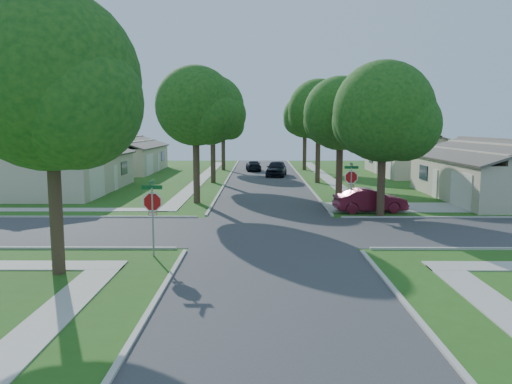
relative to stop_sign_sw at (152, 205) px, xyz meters
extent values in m
plane|color=#295717|center=(4.70, 4.70, -2.03)|extent=(100.00, 100.00, 0.00)
cube|color=#333335|center=(4.70, 4.70, -2.03)|extent=(7.00, 100.00, 0.02)
cube|color=#9E9B91|center=(10.80, 30.70, -2.01)|extent=(1.20, 40.00, 0.04)
cube|color=#9E9B91|center=(-1.40, 30.70, -2.01)|extent=(1.20, 40.00, 0.04)
cube|color=#9E9B91|center=(12.60, 11.80, -2.01)|extent=(8.80, 3.60, 0.05)
cube|color=gray|center=(0.00, 0.00, -0.68)|extent=(0.06, 0.06, 2.70)
cylinder|color=white|center=(0.00, 0.00, 0.12)|extent=(1.05, 0.02, 1.05)
cylinder|color=#B60C10|center=(0.00, 0.00, 0.12)|extent=(0.90, 0.03, 0.90)
cube|color=#B60C10|center=(0.00, 0.00, -0.35)|extent=(0.34, 0.03, 0.12)
cube|color=white|center=(0.00, 0.00, -0.35)|extent=(0.30, 0.03, 0.08)
cube|color=#0C5426|center=(0.00, 0.00, 0.69)|extent=(0.80, 0.02, 0.16)
cube|color=#0C5426|center=(0.00, 0.00, 0.87)|extent=(0.02, 0.80, 0.16)
cube|color=gray|center=(9.40, 9.40, -0.68)|extent=(0.06, 0.06, 2.70)
cylinder|color=white|center=(9.40, 9.40, 0.12)|extent=(1.05, 0.02, 1.05)
cylinder|color=#B60C10|center=(9.40, 9.40, 0.12)|extent=(0.90, 0.03, 0.90)
cube|color=#B60C10|center=(9.40, 9.40, -0.35)|extent=(0.34, 0.03, 0.12)
cube|color=white|center=(9.40, 9.40, -0.35)|extent=(0.30, 0.03, 0.08)
cube|color=#0C5426|center=(9.40, 9.40, 0.69)|extent=(0.80, 0.02, 0.16)
cube|color=#0C5426|center=(9.40, 9.40, 0.87)|extent=(0.02, 0.80, 0.16)
cylinder|color=#38281C|center=(9.40, 13.70, -0.05)|extent=(0.44, 0.44, 3.95)
sphere|color=#114513|center=(9.40, 13.70, 3.85)|extent=(4.80, 4.80, 4.80)
sphere|color=#114513|center=(10.24, 13.22, 3.25)|extent=(3.46, 3.46, 3.46)
sphere|color=#114513|center=(8.68, 14.30, 3.37)|extent=(3.26, 3.26, 3.26)
cylinder|color=#38281C|center=(9.40, 25.70, 0.12)|extent=(0.44, 0.44, 4.30)
sphere|color=#114513|center=(9.40, 25.70, 4.48)|extent=(5.40, 5.40, 5.40)
sphere|color=#114513|center=(10.35, 25.16, 3.81)|extent=(3.89, 3.89, 3.89)
sphere|color=#114513|center=(8.59, 26.38, 3.94)|extent=(3.67, 3.67, 3.67)
cylinder|color=#38281C|center=(9.40, 38.70, 0.07)|extent=(0.44, 0.44, 4.20)
sphere|color=#114513|center=(9.40, 38.70, 4.19)|extent=(5.00, 5.00, 5.00)
sphere|color=#114513|center=(10.28, 38.20, 3.57)|extent=(3.60, 3.60, 3.60)
sphere|color=#114513|center=(8.65, 39.33, 3.69)|extent=(3.40, 3.40, 3.40)
cylinder|color=#38281C|center=(0.00, 13.70, 0.09)|extent=(0.44, 0.44, 4.25)
sphere|color=#114513|center=(0.00, 13.70, 4.34)|extent=(5.20, 5.20, 5.20)
sphere|color=#114513|center=(0.91, 13.18, 3.69)|extent=(3.74, 3.74, 3.74)
sphere|color=#114513|center=(-0.78, 14.35, 3.82)|extent=(3.54, 3.54, 3.54)
cylinder|color=#38281C|center=(0.00, 25.70, 0.19)|extent=(0.44, 0.44, 4.44)
sphere|color=#114513|center=(0.00, 25.70, 4.73)|extent=(5.60, 5.60, 5.60)
sphere|color=#114513|center=(0.98, 25.14, 4.03)|extent=(4.03, 4.03, 4.03)
sphere|color=#114513|center=(-0.84, 26.40, 4.17)|extent=(3.81, 3.81, 3.81)
cylinder|color=#38281C|center=(0.00, 38.70, -0.08)|extent=(0.44, 0.44, 3.90)
sphere|color=#114513|center=(0.00, 38.70, 3.70)|extent=(4.60, 4.60, 4.60)
sphere|color=#114513|center=(0.80, 38.24, 3.13)|extent=(3.31, 3.31, 3.31)
sphere|color=#114513|center=(-0.69, 39.28, 3.24)|extent=(3.13, 3.13, 3.13)
cylinder|color=#38281C|center=(-2.80, -2.30, -0.01)|extent=(0.44, 0.44, 4.04)
sphere|color=#114513|center=(-2.80, -2.30, 4.52)|extent=(6.00, 6.00, 6.00)
sphere|color=#114513|center=(-1.75, -2.90, 3.77)|extent=(4.32, 4.32, 4.32)
sphere|color=#114513|center=(-3.70, -1.55, 3.92)|extent=(4.08, 4.08, 4.08)
cylinder|color=#38281C|center=(11.00, 8.90, -0.26)|extent=(0.44, 0.44, 3.54)
sphere|color=#114513|center=(11.00, 8.90, 3.83)|extent=(5.60, 5.60, 5.60)
sphere|color=#114513|center=(11.98, 8.34, 3.13)|extent=(4.03, 4.03, 4.03)
sphere|color=#114513|center=(10.16, 9.60, 3.27)|extent=(3.81, 3.81, 3.81)
cube|color=#BBAF93|center=(20.70, 15.70, -0.63)|extent=(8.00, 13.00, 2.80)
cube|color=#4E4943|center=(18.70, 15.70, 1.42)|extent=(4.42, 13.60, 1.56)
cube|color=silver|center=(16.67, 11.80, -0.93)|extent=(0.06, 3.20, 2.20)
cube|color=silver|center=(16.67, 16.35, -1.03)|extent=(0.06, 0.90, 2.00)
cube|color=#1E2633|center=(16.67, 18.95, -0.48)|extent=(0.06, 1.80, 1.10)
cube|color=#BBAF93|center=(20.70, 33.70, -0.63)|extent=(8.00, 13.00, 2.80)
cube|color=#4E4943|center=(22.70, 33.70, 1.42)|extent=(4.42, 13.60, 1.56)
cube|color=#4E4943|center=(18.70, 33.70, 1.42)|extent=(4.42, 13.60, 1.56)
cube|color=silver|center=(16.67, 29.80, -0.93)|extent=(0.06, 3.20, 2.20)
cube|color=silver|center=(16.67, 34.35, -1.03)|extent=(0.06, 0.90, 2.00)
cube|color=#1E2633|center=(16.67, 36.95, -0.48)|extent=(0.06, 1.80, 1.10)
cube|color=#BBAF93|center=(-11.30, 19.70, -0.63)|extent=(8.00, 13.00, 2.80)
cube|color=#4E4943|center=(-9.30, 19.70, 1.42)|extent=(4.42, 13.60, 1.56)
cube|color=#4E4943|center=(-13.30, 19.70, 1.42)|extent=(4.42, 13.60, 1.56)
cube|color=silver|center=(-7.27, 15.80, -0.93)|extent=(0.06, 3.20, 2.20)
cube|color=silver|center=(-7.27, 20.35, -1.03)|extent=(0.06, 0.90, 2.00)
cube|color=#1E2633|center=(-7.27, 22.95, -0.48)|extent=(0.06, 1.80, 1.10)
cube|color=#BBAF93|center=(-11.30, 36.70, -0.63)|extent=(8.00, 13.00, 2.80)
cube|color=#4E4943|center=(-9.30, 36.70, 1.42)|extent=(4.42, 13.60, 1.56)
cube|color=#4E4943|center=(-13.30, 36.70, 1.42)|extent=(4.42, 13.60, 1.56)
cube|color=silver|center=(-7.27, 32.80, -0.93)|extent=(0.06, 3.20, 2.20)
cube|color=silver|center=(-7.27, 37.35, -1.03)|extent=(0.06, 0.90, 2.00)
cube|color=#1E2633|center=(-7.27, 39.95, -0.48)|extent=(0.06, 1.80, 1.10)
imported|color=maroon|center=(10.70, 10.20, -1.33)|extent=(4.36, 1.93, 1.39)
imported|color=black|center=(5.90, 31.60, -1.24)|extent=(2.47, 4.87, 1.59)
imported|color=black|center=(3.50, 37.60, -1.45)|extent=(1.91, 4.12, 1.17)
camera|label=1|loc=(4.11, -18.99, 3.02)|focal=35.00mm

